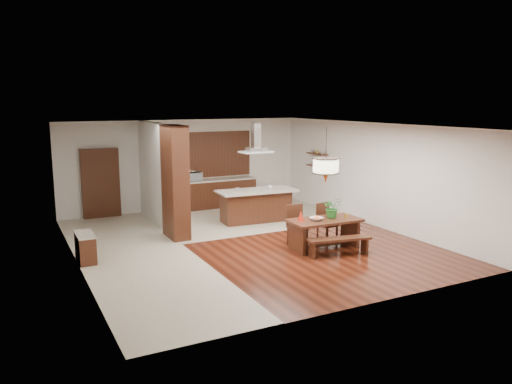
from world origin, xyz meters
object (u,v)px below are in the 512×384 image
hallway_console (85,248)px  island_cup (270,187)px  fruit_bowl (316,219)px  microwave (194,177)px  foliage_plant (332,207)px  dining_chair_right (327,222)px  range_hood (256,137)px  dining_bench (339,247)px  pendant_lantern (326,155)px  dining_table (324,227)px  kitchen_island (256,205)px  dining_chair_left (297,225)px

hallway_console → island_cup: island_cup is taller
fruit_bowl → microwave: bearing=100.3°
foliage_plant → microwave: bearing=105.3°
dining_chair_right → range_hood: range_hood is taller
dining_bench → range_hood: 4.42m
microwave → pendant_lantern: bearing=-92.9°
dining_table → fruit_bowl: 0.33m
hallway_console → dining_bench: (5.22, -2.19, -0.10)m
kitchen_island → microwave: size_ratio=4.72×
pendant_lantern → fruit_bowl: bearing=-177.9°
range_hood → microwave: 2.94m
kitchen_island → island_cup: (0.43, -0.06, 0.51)m
dining_table → foliage_plant: (0.25, 0.05, 0.44)m
island_cup → dining_table: bearing=-94.1°
foliage_plant → kitchen_island: foliage_plant is taller
fruit_bowl → kitchen_island: bearing=89.4°
fruit_bowl → dining_bench: bearing=-70.6°
dining_table → island_cup: bearing=85.9°
kitchen_island → island_cup: bearing=-4.1°
dining_bench → fruit_bowl: size_ratio=5.00×
fruit_bowl → kitchen_island: kitchen_island is taller
island_cup → pendant_lantern: bearing=-94.1°
dining_chair_left → island_cup: island_cup is taller
hallway_console → dining_table: size_ratio=0.50×
hallway_console → fruit_bowl: fruit_bowl is taller
kitchen_island → microwave: 2.67m
hallway_console → dining_chair_right: bearing=-10.5°
dining_table → dining_bench: (-0.02, -0.62, -0.32)m
fruit_bowl → dining_chair_right: bearing=37.1°
fruit_bowl → kitchen_island: (0.03, 3.18, -0.27)m
dining_chair_left → fruit_bowl: size_ratio=3.29×
dining_table → kitchen_island: (-0.21, 3.17, -0.04)m
island_cup → dining_chair_left: bearing=-104.0°
dining_bench → dining_table: bearing=88.0°
dining_bench → dining_chair_right: size_ratio=1.56×
fruit_bowl → microwave: microwave is taller
hallway_console → dining_chair_left: size_ratio=0.90×
foliage_plant → fruit_bowl: foliage_plant is taller
dining_chair_right → fruit_bowl: dining_chair_right is taller
dining_bench → foliage_plant: size_ratio=2.97×
hallway_console → range_hood: 5.71m
dining_chair_left → pendant_lantern: (0.41, -0.54, 1.75)m
dining_table → range_hood: 3.73m
dining_bench → island_cup: island_cup is taller
microwave → foliage_plant: bearing=-90.4°
pendant_lantern → island_cup: bearing=85.9°
dining_chair_left → island_cup: bearing=84.3°
foliage_plant → pendant_lantern: bearing=-169.6°
microwave → dining_chair_right: bearing=-87.0°
fruit_bowl → island_cup: island_cup is taller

